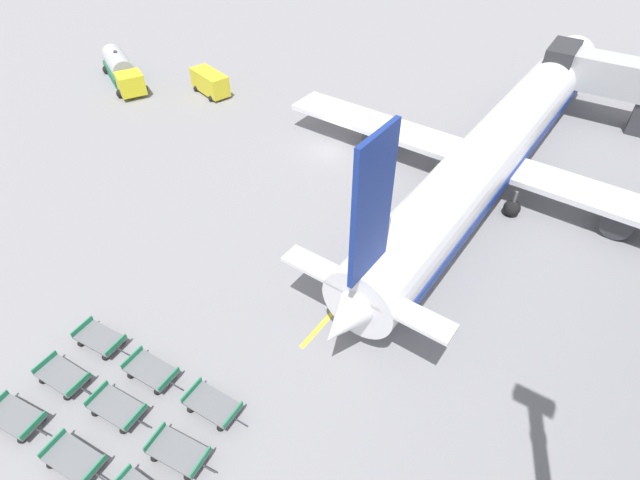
# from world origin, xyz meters

# --- Properties ---
(ground_plane) EXTENTS (500.00, 500.00, 0.00)m
(ground_plane) POSITION_xyz_m (0.00, 0.00, 0.00)
(ground_plane) COLOR gray
(airplane) EXTENTS (36.19, 46.60, 13.14)m
(airplane) POSITION_xyz_m (13.10, 3.34, 3.03)
(airplane) COLOR white
(airplane) RESTS_ON ground_plane
(fuel_tanker_secondary) EXTENTS (9.84, 6.66, 3.00)m
(fuel_tanker_secondary) POSITION_xyz_m (-26.69, -0.52, 1.25)
(fuel_tanker_secondary) COLOR yellow
(fuel_tanker_secondary) RESTS_ON ground_plane
(service_van) EXTENTS (5.06, 3.21, 2.31)m
(service_van) POSITION_xyz_m (-16.54, 2.48, 1.25)
(service_van) COLOR yellow
(service_van) RESTS_ON ground_plane
(baggage_dolly_row_near_col_a) EXTENTS (3.52, 1.89, 0.92)m
(baggage_dolly_row_near_col_a) POSITION_xyz_m (1.09, -30.22, 0.47)
(baggage_dolly_row_near_col_a) COLOR slate
(baggage_dolly_row_near_col_a) RESTS_ON ground_plane
(baggage_dolly_row_near_col_b) EXTENTS (3.51, 1.81, 0.92)m
(baggage_dolly_row_near_col_b) POSITION_xyz_m (5.25, -29.95, 0.47)
(baggage_dolly_row_near_col_b) COLOR slate
(baggage_dolly_row_near_col_b) RESTS_ON ground_plane
(baggage_dolly_row_mid_a_col_a) EXTENTS (3.49, 1.75, 0.92)m
(baggage_dolly_row_mid_a_col_a) POSITION_xyz_m (0.96, -27.51, 0.47)
(baggage_dolly_row_mid_a_col_a) COLOR slate
(baggage_dolly_row_mid_a_col_a) RESTS_ON ground_plane
(baggage_dolly_row_mid_a_col_b) EXTENTS (3.50, 1.80, 0.92)m
(baggage_dolly_row_mid_a_col_b) POSITION_xyz_m (4.79, -27.14, 0.47)
(baggage_dolly_row_mid_a_col_b) COLOR slate
(baggage_dolly_row_mid_a_col_b) RESTS_ON ground_plane
(baggage_dolly_row_mid_a_col_c) EXTENTS (3.52, 1.86, 0.92)m
(baggage_dolly_row_mid_a_col_c) POSITION_xyz_m (8.98, -27.04, 0.47)
(baggage_dolly_row_mid_a_col_c) COLOR slate
(baggage_dolly_row_mid_a_col_c) RESTS_ON ground_plane
(baggage_dolly_row_mid_b_col_a) EXTENTS (3.50, 1.79, 0.92)m
(baggage_dolly_row_mid_b_col_a) POSITION_xyz_m (0.57, -24.86, 0.47)
(baggage_dolly_row_mid_b_col_a) COLOR slate
(baggage_dolly_row_mid_b_col_a) RESTS_ON ground_plane
(baggage_dolly_row_mid_b_col_b) EXTENTS (3.49, 1.74, 0.92)m
(baggage_dolly_row_mid_b_col_b) POSITION_xyz_m (4.58, -24.72, 0.47)
(baggage_dolly_row_mid_b_col_b) COLOR slate
(baggage_dolly_row_mid_b_col_b) RESTS_ON ground_plane
(baggage_dolly_row_mid_b_col_c) EXTENTS (3.48, 1.73, 0.92)m
(baggage_dolly_row_mid_b_col_c) POSITION_xyz_m (8.65, -24.39, 0.47)
(baggage_dolly_row_mid_b_col_c) COLOR slate
(baggage_dolly_row_mid_b_col_c) RESTS_ON ground_plane
(stand_guidance_stripe) EXTENTS (1.10, 24.60, 0.01)m
(stand_guidance_stripe) POSITION_xyz_m (10.50, -6.51, 0.00)
(stand_guidance_stripe) COLOR yellow
(stand_guidance_stripe) RESTS_ON ground_plane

